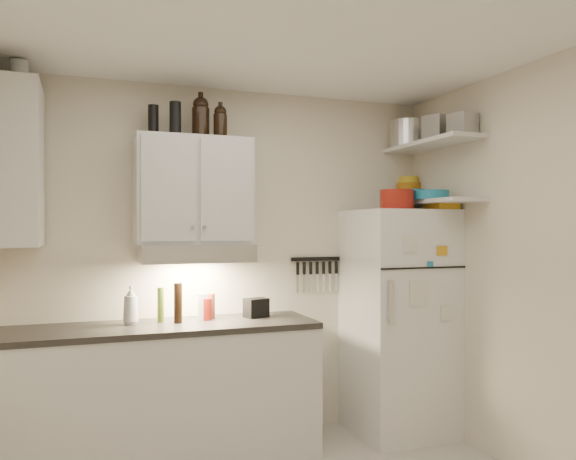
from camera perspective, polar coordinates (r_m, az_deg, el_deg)
name	(u,v)px	position (r m, az deg, el deg)	size (l,w,h in m)	color
ceiling	(303,17)	(2.98, 1.51, 20.78)	(3.20, 3.00, 0.02)	white
back_wall	(229,263)	(4.24, -6.02, -3.37)	(3.20, 0.02, 2.60)	beige
right_wall	(554,272)	(3.71, 25.39, -3.88)	(0.02, 3.00, 2.60)	beige
base_cabinet	(160,397)	(3.98, -12.90, -16.17)	(2.10, 0.60, 0.88)	silver
countertop	(160,328)	(3.88, -12.90, -9.64)	(2.10, 0.62, 0.04)	#2A2724
upper_cabinet	(193,191)	(4.00, -9.59, 3.94)	(0.80, 0.33, 0.75)	silver
side_cabinet	(12,165)	(3.84, -26.22, 5.97)	(0.33, 0.55, 1.00)	silver
range_hood	(195,253)	(3.94, -9.42, -2.32)	(0.76, 0.46, 0.12)	silver
fridge	(399,321)	(4.45, 11.16, -9.04)	(0.70, 0.68, 1.70)	white
shelf_hi	(431,144)	(4.43, 14.32, 8.45)	(0.30, 0.95, 0.03)	silver
shelf_lo	(431,202)	(4.39, 14.32, 2.76)	(0.30, 0.95, 0.03)	silver
knife_strip	(316,259)	(4.44, 2.88, -2.95)	(0.42, 0.02, 0.03)	black
dutch_oven	(397,200)	(4.21, 10.99, 3.04)	(0.25, 0.25, 0.14)	maroon
book_stack	(441,205)	(4.35, 15.29, 2.49)	(0.18, 0.23, 0.08)	gold
spice_jar	(404,204)	(4.32, 11.70, 2.62)	(0.06, 0.06, 0.09)	silver
stock_pot	(408,134)	(4.70, 12.11, 9.47)	(0.30, 0.30, 0.21)	silver
tin_a	(438,128)	(4.36, 14.96, 9.97)	(0.18, 0.16, 0.18)	#AAAAAD
tin_b	(463,125)	(4.21, 17.31, 10.18)	(0.16, 0.16, 0.16)	#AAAAAD
bowl_teal	(410,196)	(4.71, 12.27, 3.39)	(0.26, 0.26, 0.10)	teal
bowl_orange	(409,187)	(4.81, 12.15, 4.31)	(0.21, 0.21, 0.06)	#C67212
bowl_yellow	(409,180)	(4.81, 12.15, 4.99)	(0.16, 0.16, 0.05)	gold
plates	(431,195)	(4.31, 14.28, 3.45)	(0.27, 0.27, 0.07)	teal
growler_a	(201,116)	(4.05, -8.86, 11.33)	(0.12, 0.12, 0.29)	black
growler_b	(220,121)	(4.03, -6.89, 10.93)	(0.10, 0.10, 0.23)	black
thermos_a	(175,119)	(3.99, -11.39, 11.04)	(0.08, 0.08, 0.23)	black
thermos_b	(153,120)	(4.04, -13.53, 10.77)	(0.07, 0.07, 0.21)	black
side_jar	(19,72)	(3.93, -25.63, 14.26)	(0.10, 0.10, 0.14)	silver
soap_bottle	(131,302)	(3.92, -15.69, -7.10)	(0.11, 0.11, 0.29)	silver
pepper_mill	(211,306)	(4.06, -7.82, -7.66)	(0.06, 0.06, 0.18)	brown
oil_bottle	(161,305)	(3.96, -12.81, -7.41)	(0.05, 0.05, 0.24)	#4B6318
vinegar_bottle	(178,303)	(3.89, -11.11, -7.29)	(0.06, 0.06, 0.27)	black
clear_bottle	(202,307)	(3.99, -8.71, -7.71)	(0.06, 0.06, 0.19)	silver
red_jar	(206,309)	(4.00, -8.30, -7.97)	(0.08, 0.08, 0.15)	maroon
caddy	(256,308)	(4.08, -3.25, -7.90)	(0.16, 0.11, 0.14)	black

